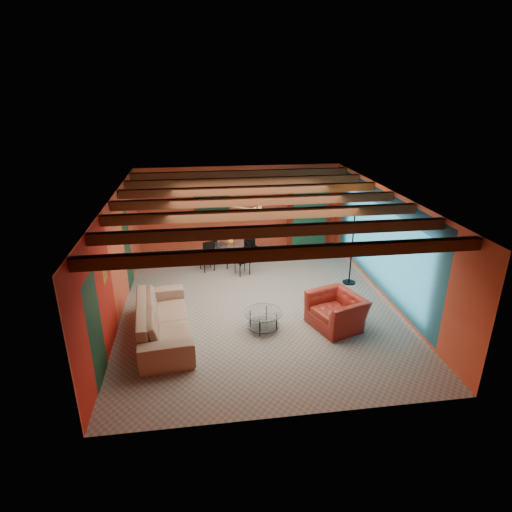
{
  "coord_description": "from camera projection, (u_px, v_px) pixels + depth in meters",
  "views": [
    {
      "loc": [
        -1.34,
        -9.27,
        4.95
      ],
      "look_at": [
        0.0,
        0.2,
        1.15
      ],
      "focal_mm": 29.61,
      "sensor_mm": 36.0,
      "label": 1
    }
  ],
  "objects": [
    {
      "name": "coffee_table",
      "position": [
        263.0,
        320.0,
        9.26
      ],
      "size": [
        1.1,
        1.1,
        0.43
      ],
      "primitive_type": null,
      "rotation": [
        0.0,
        0.0,
        0.38
      ],
      "color": "silver",
      "rests_on": "ground"
    },
    {
      "name": "floor_lamp",
      "position": [
        352.0,
        246.0,
        11.17
      ],
      "size": [
        0.48,
        0.48,
        2.14
      ],
      "primitive_type": null,
      "rotation": [
        0.0,
        0.0,
        -0.11
      ],
      "color": "black",
      "rests_on": "ground"
    },
    {
      "name": "potted_plant",
      "position": [
        309.0,
        178.0,
        13.37
      ],
      "size": [
        0.48,
        0.41,
        0.52
      ],
      "primitive_type": "imported",
      "rotation": [
        0.0,
        0.0,
        -0.01
      ],
      "color": "#26661E",
      "rests_on": "armoire"
    },
    {
      "name": "ceiling_fan",
      "position": [
        257.0,
        210.0,
        9.66
      ],
      "size": [
        1.5,
        1.5,
        0.44
      ],
      "primitive_type": null,
      "color": "#472614",
      "rests_on": "ceiling"
    },
    {
      "name": "armchair",
      "position": [
        337.0,
        311.0,
        9.33
      ],
      "size": [
        1.33,
        1.42,
        0.74
      ],
      "primitive_type": "imported",
      "rotation": [
        0.0,
        0.0,
        -1.22
      ],
      "color": "maroon",
      "rests_on": "ground"
    },
    {
      "name": "sofa",
      "position": [
        163.0,
        320.0,
        8.93
      ],
      "size": [
        1.33,
        2.81,
        0.79
      ],
      "primitive_type": "imported",
      "rotation": [
        0.0,
        0.0,
        1.67
      ],
      "color": "#92745E",
      "rests_on": "ground"
    },
    {
      "name": "painting",
      "position": [
        212.0,
        200.0,
        13.45
      ],
      "size": [
        1.05,
        0.03,
        0.65
      ],
      "primitive_type": "cube",
      "color": "black",
      "rests_on": "wall_back"
    },
    {
      "name": "armoire",
      "position": [
        307.0,
        217.0,
        13.85
      ],
      "size": [
        1.26,
        0.82,
        2.04
      ],
      "primitive_type": "cube",
      "rotation": [
        0.0,
        0.0,
        0.22
      ],
      "color": "maroon",
      "rests_on": "ground"
    },
    {
      "name": "vase",
      "position": [
        230.0,
        232.0,
        12.33
      ],
      "size": [
        0.2,
        0.2,
        0.21
      ],
      "primitive_type": "imported",
      "rotation": [
        0.0,
        0.0,
        0.01
      ],
      "color": "orange",
      "rests_on": "dining_table"
    },
    {
      "name": "room",
      "position": [
        257.0,
        209.0,
        9.76
      ],
      "size": [
        6.52,
        8.01,
        2.71
      ],
      "color": "gray",
      "rests_on": "ground"
    },
    {
      "name": "dining_table",
      "position": [
        230.0,
        250.0,
        12.54
      ],
      "size": [
        2.36,
        2.36,
        0.95
      ],
      "primitive_type": null,
      "rotation": [
        0.0,
        0.0,
        0.37
      ],
      "color": "white",
      "rests_on": "ground"
    }
  ]
}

